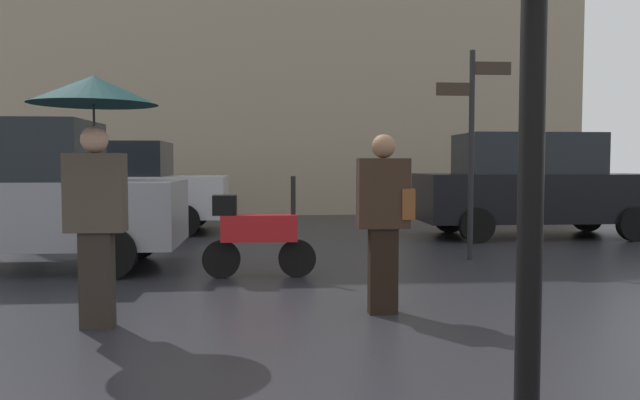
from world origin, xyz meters
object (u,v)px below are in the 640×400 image
pedestrian_with_umbrella (94,130)px  parked_car_right (534,185)px  street_signpost (472,134)px  parked_car_left (116,186)px  parked_scooter (256,232)px  parked_car_distant (14,195)px  pedestrian_with_bag (385,212)px

pedestrian_with_umbrella → parked_car_right: bearing=128.3°
parked_car_right → pedestrian_with_umbrella: bearing=48.2°
parked_car_right → street_signpost: (-2.12, -2.71, 0.84)m
parked_car_left → pedestrian_with_umbrella: bearing=-93.3°
parked_car_left → parked_scooter: bearing=-76.7°
parked_car_distant → pedestrian_with_umbrella: bearing=113.3°
parked_car_distant → street_signpost: size_ratio=1.39×
parked_car_right → parked_car_distant: 8.86m
parked_car_left → street_signpost: size_ratio=1.43×
parked_car_right → parked_car_distant: (-8.33, -3.00, -0.00)m
parked_car_left → street_signpost: bearing=-50.0°
pedestrian_with_bag → parked_car_left: parked_car_left is taller
parked_car_left → parked_car_right: parked_car_right is taller
parked_car_right → parked_car_left: bearing=-5.3°
pedestrian_with_bag → street_signpost: 3.73m
parked_car_left → parked_car_distant: (-0.28, -4.42, 0.05)m
parked_car_right → parked_car_distant: bearing=24.5°
parked_scooter → parked_car_distant: parked_car_distant is taller
parked_car_right → pedestrian_with_bag: bearing=60.5°
pedestrian_with_umbrella → parked_scooter: size_ratio=1.54×
parked_scooter → parked_car_right: bearing=45.2°
parked_scooter → parked_car_right: size_ratio=0.31×
parked_car_right → street_signpost: 3.54m
pedestrian_with_umbrella → parked_car_left: (-1.58, 7.55, -0.74)m
street_signpost → parked_scooter: bearing=-158.9°
parked_car_distant → pedestrian_with_bag: bearing=139.7°
pedestrian_with_bag → street_signpost: street_signpost is taller
parked_scooter → parked_car_left: parked_car_left is taller
pedestrian_with_umbrella → parked_car_left: bearing=-173.3°
pedestrian_with_bag → parked_car_distant: parked_car_distant is taller
parked_car_right → street_signpost: street_signpost is taller
parked_scooter → street_signpost: street_signpost is taller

